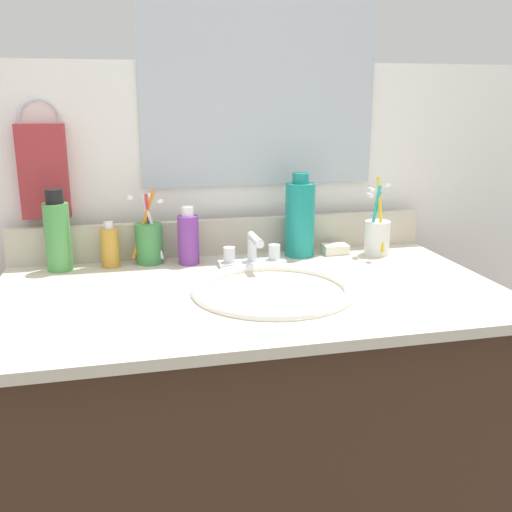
{
  "coord_description": "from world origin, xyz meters",
  "views": [
    {
      "loc": [
        -0.25,
        -1.14,
        1.22
      ],
      "look_at": [
        0.01,
        0.0,
        0.9
      ],
      "focal_mm": 40.94,
      "sensor_mm": 36.0,
      "label": 1
    }
  ],
  "objects_px": {
    "soap_bar": "(335,249)",
    "bottle_oil_amber": "(110,247)",
    "bottle_cream_purple": "(188,238)",
    "bottle_mouthwash_teal": "(300,218)",
    "faucet": "(253,255)",
    "cup_green": "(149,241)",
    "hand_towel": "(43,171)",
    "cup_white_ceramic": "(377,235)",
    "bottle_toner_green": "(58,234)"
  },
  "relations": [
    {
      "from": "bottle_oil_amber",
      "to": "cup_green",
      "type": "relative_size",
      "value": 0.61
    },
    {
      "from": "bottle_mouthwash_teal",
      "to": "bottle_cream_purple",
      "type": "bearing_deg",
      "value": -177.2
    },
    {
      "from": "bottle_oil_amber",
      "to": "soap_bar",
      "type": "bearing_deg",
      "value": -1.09
    },
    {
      "from": "bottle_mouthwash_teal",
      "to": "soap_bar",
      "type": "relative_size",
      "value": 3.27
    },
    {
      "from": "faucet",
      "to": "bottle_oil_amber",
      "type": "height_order",
      "value": "bottle_oil_amber"
    },
    {
      "from": "soap_bar",
      "to": "cup_green",
      "type": "bearing_deg",
      "value": 177.35
    },
    {
      "from": "faucet",
      "to": "bottle_oil_amber",
      "type": "relative_size",
      "value": 1.47
    },
    {
      "from": "soap_bar",
      "to": "bottle_oil_amber",
      "type": "bearing_deg",
      "value": 178.91
    },
    {
      "from": "hand_towel",
      "to": "cup_white_ceramic",
      "type": "height_order",
      "value": "hand_towel"
    },
    {
      "from": "hand_towel",
      "to": "cup_white_ceramic",
      "type": "xyz_separation_m",
      "value": [
        0.8,
        -0.12,
        -0.17
      ]
    },
    {
      "from": "bottle_toner_green",
      "to": "soap_bar",
      "type": "distance_m",
      "value": 0.68
    },
    {
      "from": "bottle_toner_green",
      "to": "cup_green",
      "type": "distance_m",
      "value": 0.21
    },
    {
      "from": "hand_towel",
      "to": "bottle_cream_purple",
      "type": "bearing_deg",
      "value": -16.05
    },
    {
      "from": "bottle_toner_green",
      "to": "cup_white_ceramic",
      "type": "distance_m",
      "value": 0.78
    },
    {
      "from": "bottle_cream_purple",
      "to": "cup_white_ceramic",
      "type": "distance_m",
      "value": 0.48
    },
    {
      "from": "bottle_mouthwash_teal",
      "to": "soap_bar",
      "type": "distance_m",
      "value": 0.13
    },
    {
      "from": "soap_bar",
      "to": "bottle_toner_green",
      "type": "bearing_deg",
      "value": 179.3
    },
    {
      "from": "soap_bar",
      "to": "bottle_mouthwash_teal",
      "type": "bearing_deg",
      "value": 175.41
    },
    {
      "from": "cup_green",
      "to": "soap_bar",
      "type": "distance_m",
      "value": 0.47
    },
    {
      "from": "bottle_toner_green",
      "to": "soap_bar",
      "type": "relative_size",
      "value": 2.95
    },
    {
      "from": "faucet",
      "to": "cup_white_ceramic",
      "type": "bearing_deg",
      "value": 5.82
    },
    {
      "from": "bottle_mouthwash_teal",
      "to": "cup_white_ceramic",
      "type": "height_order",
      "value": "bottle_mouthwash_teal"
    },
    {
      "from": "bottle_cream_purple",
      "to": "bottle_mouthwash_teal",
      "type": "height_order",
      "value": "bottle_mouthwash_teal"
    },
    {
      "from": "hand_towel",
      "to": "soap_bar",
      "type": "bearing_deg",
      "value": -7.1
    },
    {
      "from": "bottle_cream_purple",
      "to": "cup_white_ceramic",
      "type": "relative_size",
      "value": 0.71
    },
    {
      "from": "soap_bar",
      "to": "hand_towel",
      "type": "bearing_deg",
      "value": 172.9
    },
    {
      "from": "bottle_oil_amber",
      "to": "bottle_mouthwash_teal",
      "type": "xyz_separation_m",
      "value": [
        0.47,
        -0.0,
        0.05
      ]
    },
    {
      "from": "bottle_oil_amber",
      "to": "bottle_mouthwash_teal",
      "type": "height_order",
      "value": "bottle_mouthwash_teal"
    },
    {
      "from": "cup_white_ceramic",
      "to": "soap_bar",
      "type": "distance_m",
      "value": 0.11
    },
    {
      "from": "cup_green",
      "to": "bottle_oil_amber",
      "type": "bearing_deg",
      "value": -173.2
    },
    {
      "from": "bottle_mouthwash_teal",
      "to": "cup_white_ceramic",
      "type": "xyz_separation_m",
      "value": [
        0.19,
        -0.04,
        -0.05
      ]
    },
    {
      "from": "cup_white_ceramic",
      "to": "bottle_toner_green",
      "type": "bearing_deg",
      "value": 177.23
    },
    {
      "from": "faucet",
      "to": "bottle_cream_purple",
      "type": "relative_size",
      "value": 1.14
    },
    {
      "from": "hand_towel",
      "to": "soap_bar",
      "type": "distance_m",
      "value": 0.74
    },
    {
      "from": "bottle_cream_purple",
      "to": "bottle_oil_amber",
      "type": "bearing_deg",
      "value": 174.72
    },
    {
      "from": "bottle_cream_purple",
      "to": "bottle_mouthwash_teal",
      "type": "bearing_deg",
      "value": 2.8
    },
    {
      "from": "bottle_mouthwash_teal",
      "to": "cup_white_ceramic",
      "type": "bearing_deg",
      "value": -10.72
    },
    {
      "from": "faucet",
      "to": "bottle_oil_amber",
      "type": "xyz_separation_m",
      "value": [
        -0.33,
        0.07,
        0.02
      ]
    },
    {
      "from": "faucet",
      "to": "soap_bar",
      "type": "xyz_separation_m",
      "value": [
        0.23,
        0.06,
        -0.02
      ]
    },
    {
      "from": "bottle_toner_green",
      "to": "bottle_cream_purple",
      "type": "bearing_deg",
      "value": -2.8
    },
    {
      "from": "hand_towel",
      "to": "cup_white_ceramic",
      "type": "bearing_deg",
      "value": -8.27
    },
    {
      "from": "faucet",
      "to": "cup_green",
      "type": "distance_m",
      "value": 0.25
    },
    {
      "from": "bottle_oil_amber",
      "to": "bottle_toner_green",
      "type": "distance_m",
      "value": 0.12
    },
    {
      "from": "cup_white_ceramic",
      "to": "faucet",
      "type": "bearing_deg",
      "value": -174.18
    },
    {
      "from": "bottle_cream_purple",
      "to": "bottle_mouthwash_teal",
      "type": "xyz_separation_m",
      "value": [
        0.28,
        0.01,
        0.03
      ]
    },
    {
      "from": "cup_white_ceramic",
      "to": "cup_green",
      "type": "xyz_separation_m",
      "value": [
        -0.57,
        0.05,
        0.0
      ]
    },
    {
      "from": "bottle_oil_amber",
      "to": "bottle_mouthwash_teal",
      "type": "bearing_deg",
      "value": -0.39
    },
    {
      "from": "hand_towel",
      "to": "bottle_mouthwash_teal",
      "type": "xyz_separation_m",
      "value": [
        0.61,
        -0.08,
        -0.12
      ]
    },
    {
      "from": "soap_bar",
      "to": "cup_white_ceramic",
      "type": "bearing_deg",
      "value": -16.28
    },
    {
      "from": "cup_white_ceramic",
      "to": "cup_green",
      "type": "relative_size",
      "value": 1.1
    }
  ]
}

